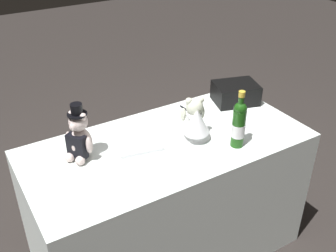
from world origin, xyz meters
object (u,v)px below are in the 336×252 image
signing_pen (187,110)px  teddy_bear_bride (195,121)px  teddy_bear_groom (79,138)px  guestbook (136,139)px  champagne_bottle (239,124)px  gift_case_black (235,93)px

signing_pen → teddy_bear_bride: bearing=-116.0°
teddy_bear_groom → guestbook: 0.31m
teddy_bear_bride → guestbook: 0.32m
champagne_bottle → signing_pen: 0.46m
champagne_bottle → guestbook: 0.54m
signing_pen → champagne_bottle: bearing=-88.0°
signing_pen → gift_case_black: gift_case_black is taller
teddy_bear_bride → champagne_bottle: bearing=-52.0°
teddy_bear_groom → guestbook: size_ratio=1.06×
teddy_bear_bride → guestbook: bearing=156.4°
signing_pen → guestbook: bearing=-162.0°
teddy_bear_bride → gift_case_black: 0.49m
teddy_bear_bride → signing_pen: teddy_bear_bride is taller
teddy_bear_bride → champagne_bottle: champagne_bottle is taller
teddy_bear_groom → teddy_bear_bride: bearing=-12.3°
champagne_bottle → gift_case_black: 0.49m
signing_pen → guestbook: guestbook is taller
signing_pen → guestbook: 0.43m
guestbook → gift_case_black: bearing=17.3°
champagne_bottle → gift_case_black: champagne_bottle is taller
teddy_bear_groom → gift_case_black: 1.03m
teddy_bear_groom → signing_pen: size_ratio=2.00×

